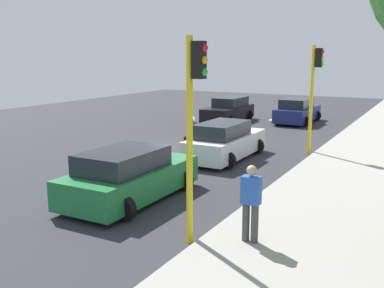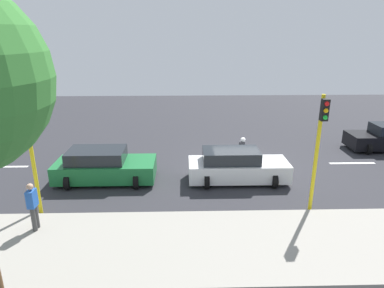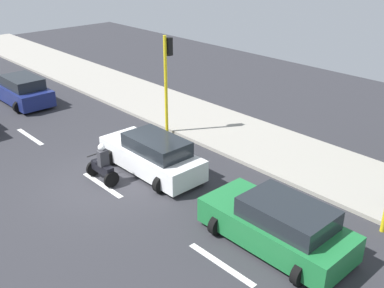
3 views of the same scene
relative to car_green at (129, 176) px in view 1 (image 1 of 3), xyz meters
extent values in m
cube|color=#2D2D33|center=(-1.80, 6.50, -0.76)|extent=(40.00, 60.00, 0.10)
cube|color=#9E998E|center=(5.20, 6.50, -0.64)|extent=(4.00, 60.00, 0.15)
cube|color=white|center=(-1.80, 0.50, -0.71)|extent=(0.20, 2.40, 0.01)
cube|color=white|center=(-1.80, 6.50, -0.71)|extent=(0.20, 2.40, 0.01)
cube|color=white|center=(-1.80, 12.50, -0.71)|extent=(0.20, 2.40, 0.01)
cube|color=white|center=(-1.80, 18.50, -0.71)|extent=(0.20, 2.40, 0.01)
cube|color=#1E7238|center=(0.00, 0.09, -0.15)|extent=(1.93, 4.50, 0.80)
cube|color=#1E2328|center=(0.00, -0.27, 0.53)|extent=(1.62, 2.52, 0.56)
cylinder|color=black|center=(-0.86, 1.57, -0.39)|extent=(0.64, 0.22, 0.64)
cylinder|color=black|center=(0.86, 1.57, -0.39)|extent=(0.64, 0.22, 0.64)
cylinder|color=black|center=(-0.86, -1.40, -0.39)|extent=(0.64, 0.22, 0.64)
cylinder|color=black|center=(0.86, -1.40, -0.39)|extent=(0.64, 0.22, 0.64)
cube|color=navy|center=(-0.01, 17.26, -0.15)|extent=(1.80, 4.37, 0.80)
cube|color=#1E2328|center=(-0.01, 16.91, 0.53)|extent=(1.51, 2.45, 0.56)
cylinder|color=black|center=(-0.80, 18.70, -0.39)|extent=(0.64, 0.22, 0.64)
cylinder|color=black|center=(0.78, 18.70, -0.39)|extent=(0.64, 0.22, 0.64)
cylinder|color=black|center=(-0.80, 15.82, -0.39)|extent=(0.64, 0.22, 0.64)
cylinder|color=black|center=(0.78, 15.82, -0.39)|extent=(0.64, 0.22, 0.64)
cube|color=white|center=(0.21, 6.15, -0.15)|extent=(1.70, 4.51, 0.80)
cube|color=#1E2328|center=(0.21, 5.79, 0.53)|extent=(1.43, 2.53, 0.56)
cylinder|color=black|center=(-0.53, 7.64, -0.39)|extent=(0.64, 0.22, 0.64)
cylinder|color=black|center=(0.95, 7.64, -0.39)|extent=(0.64, 0.22, 0.64)
cylinder|color=black|center=(-0.53, 4.66, -0.39)|extent=(0.64, 0.22, 0.64)
cylinder|color=black|center=(0.95, 4.66, -0.39)|extent=(0.64, 0.22, 0.64)
cube|color=black|center=(-3.93, 15.52, -0.15)|extent=(1.72, 4.53, 0.80)
cube|color=#1E2328|center=(-3.93, 15.89, 0.53)|extent=(1.45, 2.54, 0.56)
cylinder|color=black|center=(-3.18, 14.03, -0.39)|extent=(0.64, 0.22, 0.64)
cylinder|color=black|center=(-4.68, 14.03, -0.39)|extent=(0.64, 0.22, 0.64)
cylinder|color=black|center=(-3.18, 17.02, -0.39)|extent=(0.64, 0.22, 0.64)
cylinder|color=black|center=(-4.68, 17.02, -0.39)|extent=(0.64, 0.22, 0.64)
cylinder|color=black|center=(-1.61, 7.35, -0.41)|extent=(0.60, 0.10, 0.60)
cylinder|color=black|center=(-1.61, 6.15, -0.41)|extent=(0.60, 0.10, 0.60)
cube|color=black|center=(-1.61, 6.70, -0.16)|extent=(0.28, 1.10, 0.36)
sphere|color=black|center=(-1.61, 6.90, 0.02)|extent=(0.32, 0.32, 0.32)
cylinder|color=black|center=(-1.61, 7.25, 0.19)|extent=(0.55, 0.04, 0.04)
cube|color=#333338|center=(-1.61, 6.60, 0.29)|extent=(0.36, 0.24, 0.60)
sphere|color=silver|center=(-1.61, 6.65, 0.69)|extent=(0.26, 0.26, 0.26)
cylinder|color=#3F3F3F|center=(4.13, -1.40, -0.14)|extent=(0.16, 0.16, 0.85)
cylinder|color=#3F3F3F|center=(4.33, -1.40, -0.14)|extent=(0.16, 0.16, 0.85)
cube|color=#2659B2|center=(4.23, -1.40, 0.59)|extent=(0.40, 0.24, 0.60)
sphere|color=tan|center=(4.23, -1.40, 1.02)|extent=(0.22, 0.22, 0.22)
cylinder|color=yellow|center=(2.95, -1.76, 1.54)|extent=(0.14, 0.14, 4.50)
cube|color=black|center=(3.17, -1.76, 3.29)|extent=(0.24, 0.24, 0.76)
sphere|color=red|center=(3.29, -1.76, 3.53)|extent=(0.16, 0.16, 0.16)
sphere|color=#F2A50C|center=(3.29, -1.76, 3.29)|extent=(0.16, 0.16, 0.16)
sphere|color=green|center=(3.29, -1.76, 3.05)|extent=(0.16, 0.16, 0.16)
cylinder|color=yellow|center=(2.95, 8.51, 1.54)|extent=(0.14, 0.14, 4.50)
cube|color=black|center=(3.17, 8.51, 3.29)|extent=(0.24, 0.24, 0.76)
sphere|color=red|center=(3.29, 8.51, 3.53)|extent=(0.16, 0.16, 0.16)
sphere|color=#F2A50C|center=(3.29, 8.51, 3.29)|extent=(0.16, 0.16, 0.16)
sphere|color=green|center=(3.29, 8.51, 3.05)|extent=(0.16, 0.16, 0.16)
camera|label=1|loc=(7.51, -9.94, 3.38)|focal=41.87mm
camera|label=2|loc=(14.39, 3.64, 5.84)|focal=31.54mm
camera|label=3|loc=(-9.16, -6.30, 7.46)|focal=42.41mm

